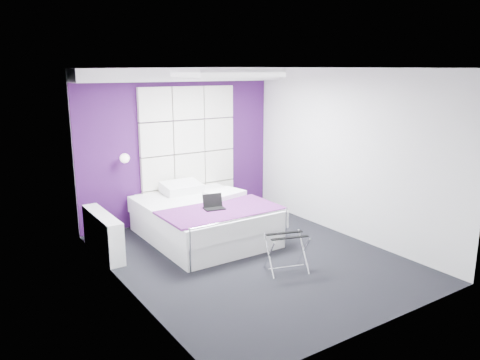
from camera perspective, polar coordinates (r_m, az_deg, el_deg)
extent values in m
plane|color=black|center=(6.68, 1.47, -9.44)|extent=(4.40, 4.40, 0.00)
plane|color=white|center=(6.16, 1.61, 13.45)|extent=(4.40, 4.40, 0.00)
plane|color=silver|center=(8.16, -7.40, 4.15)|extent=(3.60, 0.00, 3.60)
plane|color=silver|center=(5.49, -14.03, -0.63)|extent=(0.00, 4.40, 4.40)
plane|color=silver|center=(7.46, 12.93, 3.06)|extent=(0.00, 4.40, 4.40)
cube|color=#39114A|center=(8.16, -7.37, 4.14)|extent=(3.58, 0.02, 2.58)
cube|color=white|center=(7.84, -6.84, 12.61)|extent=(3.58, 0.50, 0.20)
sphere|color=white|center=(7.65, -13.98, 2.64)|extent=(0.15, 0.15, 0.15)
cube|color=white|center=(6.99, -16.37, -6.33)|extent=(0.22, 1.20, 0.60)
cube|color=white|center=(7.40, -4.40, -5.91)|extent=(1.64, 2.05, 0.31)
cube|color=white|center=(7.31, -4.44, -3.82)|extent=(1.68, 2.09, 0.26)
cube|color=#4E1859|center=(6.84, -2.35, -3.74)|extent=(1.74, 0.92, 0.03)
cube|color=white|center=(7.90, -10.87, -1.97)|extent=(0.44, 0.34, 0.05)
cube|color=black|center=(6.12, 5.75, -6.74)|extent=(0.51, 0.37, 0.01)
cube|color=black|center=(6.86, -3.15, -3.47)|extent=(0.29, 0.21, 0.02)
cube|color=black|center=(6.92, -3.60, -2.42)|extent=(0.29, 0.01, 0.20)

